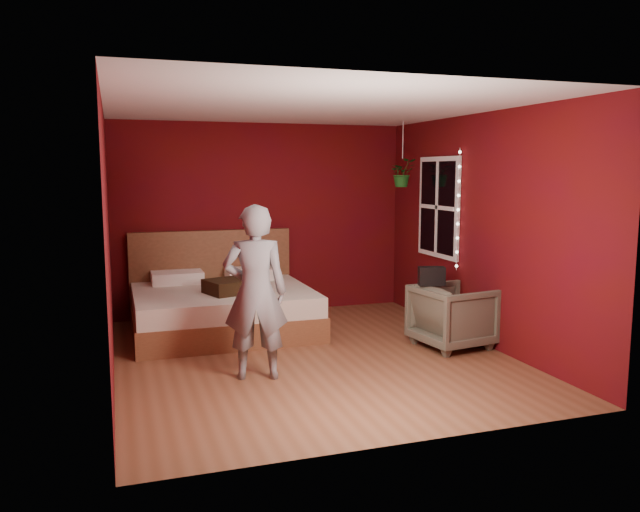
{
  "coord_description": "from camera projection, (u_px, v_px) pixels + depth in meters",
  "views": [
    {
      "loc": [
        -1.94,
        -6.12,
        1.95
      ],
      "look_at": [
        0.22,
        0.4,
        1.02
      ],
      "focal_mm": 35.0,
      "sensor_mm": 36.0,
      "label": 1
    }
  ],
  "objects": [
    {
      "name": "floor",
      "position": [
        312.0,
        356.0,
        6.62
      ],
      "size": [
        4.5,
        4.5,
        0.0
      ],
      "primitive_type": "plane",
      "color": "brown",
      "rests_on": "ground"
    },
    {
      "name": "room_walls",
      "position": [
        312.0,
        198.0,
        6.4
      ],
      "size": [
        4.04,
        4.54,
        2.62
      ],
      "color": "#570E09",
      "rests_on": "ground"
    },
    {
      "name": "window",
      "position": [
        438.0,
        207.0,
        7.88
      ],
      "size": [
        0.05,
        0.97,
        1.27
      ],
      "color": "white",
      "rests_on": "room_walls"
    },
    {
      "name": "fairy_lights",
      "position": [
        458.0,
        210.0,
        7.38
      ],
      "size": [
        0.04,
        0.04,
        1.45
      ],
      "color": "silver",
      "rests_on": "room_walls"
    },
    {
      "name": "bed",
      "position": [
        222.0,
        306.0,
        7.67
      ],
      "size": [
        2.13,
        1.81,
        1.17
      ],
      "color": "brown",
      "rests_on": "ground"
    },
    {
      "name": "person",
      "position": [
        255.0,
        292.0,
        5.84
      ],
      "size": [
        0.68,
        0.52,
        1.65
      ],
      "primitive_type": "imported",
      "rotation": [
        0.0,
        0.0,
        2.91
      ],
      "color": "slate",
      "rests_on": "ground"
    },
    {
      "name": "armchair",
      "position": [
        453.0,
        316.0,
        6.94
      ],
      "size": [
        0.88,
        0.86,
        0.7
      ],
      "primitive_type": "imported",
      "rotation": [
        0.0,
        0.0,
        1.72
      ],
      "color": "#5C5B48",
      "rests_on": "ground"
    },
    {
      "name": "handbag",
      "position": [
        432.0,
        276.0,
        6.88
      ],
      "size": [
        0.31,
        0.22,
        0.2
      ],
      "primitive_type": "cube",
      "rotation": [
        0.0,
        0.0,
        -0.29
      ],
      "color": "black",
      "rests_on": "armchair"
    },
    {
      "name": "throw_pillow",
      "position": [
        227.0,
        287.0,
        7.29
      ],
      "size": [
        0.57,
        0.57,
        0.16
      ],
      "primitive_type": "cube",
      "rotation": [
        0.0,
        0.0,
        0.32
      ],
      "color": "#321E10",
      "rests_on": "bed"
    },
    {
      "name": "hanging_plant",
      "position": [
        402.0,
        173.0,
        8.17
      ],
      "size": [
        0.35,
        0.31,
        0.85
      ],
      "color": "silver",
      "rests_on": "room_walls"
    }
  ]
}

